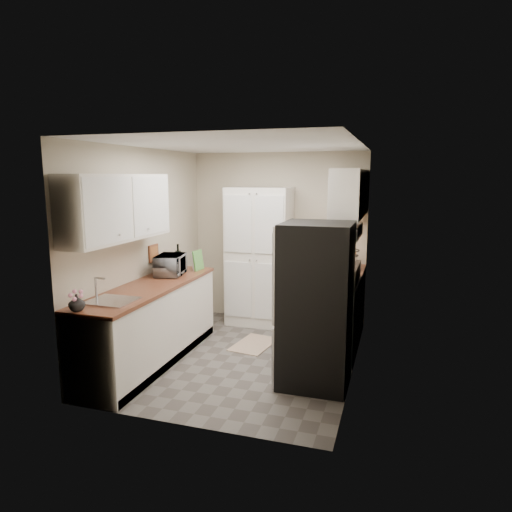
{
  "coord_description": "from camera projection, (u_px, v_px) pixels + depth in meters",
  "views": [
    {
      "loc": [
        1.7,
        -4.93,
        2.16
      ],
      "look_at": [
        0.11,
        0.15,
        1.22
      ],
      "focal_mm": 32.0,
      "sensor_mm": 36.0,
      "label": 1
    }
  ],
  "objects": [
    {
      "name": "toaster_oven",
      "position": [
        346.0,
        263.0,
        6.1
      ],
      "size": [
        0.26,
        0.32,
        0.19
      ],
      "primitive_type": "cube",
      "rotation": [
        0.0,
        0.0,
        -0.0
      ],
      "color": "#BAB9BF",
      "rests_on": "countertop_right"
    },
    {
      "name": "countertop_left",
      "position": [
        149.0,
        287.0,
        5.24
      ],
      "size": [
        0.63,
        2.33,
        0.04
      ],
      "primitive_type": "cube",
      "color": "brown",
      "rests_on": "base_cabinet_left"
    },
    {
      "name": "ground",
      "position": [
        243.0,
        357.0,
        5.51
      ],
      "size": [
        3.2,
        3.2,
        0.0
      ],
      "primitive_type": "plane",
      "color": "#56514C",
      "rests_on": "ground"
    },
    {
      "name": "flower_vase",
      "position": [
        77.0,
        303.0,
        4.23
      ],
      "size": [
        0.16,
        0.16,
        0.16
      ],
      "primitive_type": "imported",
      "rotation": [
        0.0,
        0.0,
        0.08
      ],
      "color": "silver",
      "rests_on": "countertop_left"
    },
    {
      "name": "base_cabinet_left",
      "position": [
        151.0,
        325.0,
        5.32
      ],
      "size": [
        0.6,
        2.3,
        0.88
      ],
      "primitive_type": "cube",
      "color": "silver",
      "rests_on": "ground"
    },
    {
      "name": "electric_range",
      "position": [
        330.0,
        317.0,
        5.5
      ],
      "size": [
        0.71,
        0.78,
        1.13
      ],
      "color": "#B7B7BC",
      "rests_on": "ground"
    },
    {
      "name": "pantry_cabinet",
      "position": [
        259.0,
        257.0,
        6.63
      ],
      "size": [
        0.9,
        0.55,
        2.0
      ],
      "primitive_type": "cube",
      "color": "silver",
      "rests_on": "ground"
    },
    {
      "name": "room_shell",
      "position": [
        241.0,
        223.0,
        5.22
      ],
      "size": [
        2.64,
        3.24,
        2.52
      ],
      "color": "beige",
      "rests_on": "ground"
    },
    {
      "name": "wine_bottle",
      "position": [
        178.0,
        258.0,
        6.13
      ],
      "size": [
        0.08,
        0.08,
        0.31
      ],
      "primitive_type": "cylinder",
      "color": "black",
      "rests_on": "countertop_left"
    },
    {
      "name": "base_cabinet_right",
      "position": [
        339.0,
        303.0,
        6.26
      ],
      "size": [
        0.6,
        0.8,
        0.88
      ],
      "primitive_type": "cube",
      "color": "silver",
      "rests_on": "ground"
    },
    {
      "name": "kitchen_mat",
      "position": [
        254.0,
        344.0,
        5.92
      ],
      "size": [
        0.53,
        0.75,
        0.01
      ],
      "primitive_type": "cube",
      "rotation": [
        0.0,
        0.0,
        -0.15
      ],
      "color": "tan",
      "rests_on": "ground"
    },
    {
      "name": "fruit_basket",
      "position": [
        348.0,
        251.0,
        6.09
      ],
      "size": [
        0.34,
        0.34,
        0.13
      ],
      "primitive_type": null,
      "rotation": [
        0.0,
        0.0,
        -0.17
      ],
      "color": "#DE6D00",
      "rests_on": "toaster_oven"
    },
    {
      "name": "countertop_right",
      "position": [
        340.0,
        270.0,
        6.18
      ],
      "size": [
        0.63,
        0.83,
        0.04
      ],
      "primitive_type": "cube",
      "color": "brown",
      "rests_on": "base_cabinet_right"
    },
    {
      "name": "cutting_board",
      "position": [
        198.0,
        260.0,
        6.06
      ],
      "size": [
        0.04,
        0.21,
        0.27
      ],
      "primitive_type": "cube",
      "rotation": [
        0.0,
        0.0,
        -0.11
      ],
      "color": "#4F963E",
      "rests_on": "countertop_left"
    },
    {
      "name": "microwave",
      "position": [
        170.0,
        265.0,
        5.76
      ],
      "size": [
        0.41,
        0.52,
        0.26
      ],
      "primitive_type": "imported",
      "rotation": [
        0.0,
        0.0,
        1.78
      ],
      "color": "#AEADB2",
      "rests_on": "countertop_left"
    },
    {
      "name": "refrigerator",
      "position": [
        316.0,
        305.0,
        4.7
      ],
      "size": [
        0.7,
        0.72,
        1.7
      ],
      "primitive_type": "cube",
      "color": "#B7B7BC",
      "rests_on": "ground"
    }
  ]
}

